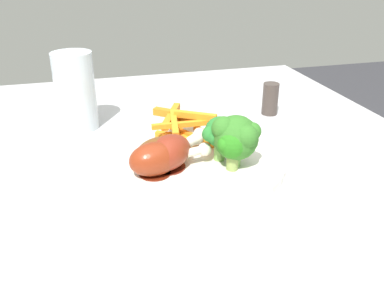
# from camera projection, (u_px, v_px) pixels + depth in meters

# --- Properties ---
(dining_table) EXTENTS (0.96, 0.87, 0.75)m
(dining_table) POSITION_uv_depth(u_px,v_px,m) (166.00, 229.00, 0.65)
(dining_table) COLOR #B7B7BC
(dining_table) RESTS_ON ground_plane
(dinner_plate) EXTENTS (0.28, 0.28, 0.01)m
(dinner_plate) POSITION_uv_depth(u_px,v_px,m) (192.00, 160.00, 0.61)
(dinner_plate) COLOR white
(dinner_plate) RESTS_ON dining_table
(broccoli_floret_front) EXTENTS (0.05, 0.05, 0.06)m
(broccoli_floret_front) POSITION_uv_depth(u_px,v_px,m) (220.00, 133.00, 0.58)
(broccoli_floret_front) COLOR #81BA58
(broccoli_floret_front) RESTS_ON dinner_plate
(broccoli_floret_middle) EXTENTS (0.07, 0.07, 0.07)m
(broccoli_floret_middle) POSITION_uv_depth(u_px,v_px,m) (236.00, 137.00, 0.56)
(broccoli_floret_middle) COLOR #7CB753
(broccoli_floret_middle) RESTS_ON dinner_plate
(broccoli_floret_back) EXTENTS (0.05, 0.05, 0.06)m
(broccoli_floret_back) POSITION_uv_depth(u_px,v_px,m) (233.00, 141.00, 0.55)
(broccoli_floret_back) COLOR #8BA452
(broccoli_floret_back) RESTS_ON dinner_plate
(carrot_fries_pile) EXTENTS (0.17, 0.11, 0.04)m
(carrot_fries_pile) POSITION_uv_depth(u_px,v_px,m) (184.00, 127.00, 0.66)
(carrot_fries_pile) COLOR orange
(carrot_fries_pile) RESTS_ON dinner_plate
(chicken_drumstick_near) EXTENTS (0.11, 0.11, 0.05)m
(chicken_drumstick_near) POSITION_uv_depth(u_px,v_px,m) (172.00, 152.00, 0.57)
(chicken_drumstick_near) COLOR #5D190F
(chicken_drumstick_near) RESTS_ON dinner_plate
(chicken_drumstick_far) EXTENTS (0.06, 0.12, 0.04)m
(chicken_drumstick_far) POSITION_uv_depth(u_px,v_px,m) (158.00, 158.00, 0.55)
(chicken_drumstick_far) COLOR #5C1A0C
(chicken_drumstick_far) RESTS_ON dinner_plate
(chicken_drumstick_extra) EXTENTS (0.09, 0.12, 0.04)m
(chicken_drumstick_extra) POSITION_uv_depth(u_px,v_px,m) (161.00, 153.00, 0.57)
(chicken_drumstick_extra) COLOR #4B240F
(chicken_drumstick_extra) RESTS_ON dinner_plate
(water_glass) EXTENTS (0.07, 0.07, 0.13)m
(water_glass) POSITION_uv_depth(u_px,v_px,m) (75.00, 91.00, 0.70)
(water_glass) COLOR silver
(water_glass) RESTS_ON dining_table
(pepper_shaker) EXTENTS (0.03, 0.03, 0.06)m
(pepper_shaker) POSITION_uv_depth(u_px,v_px,m) (270.00, 99.00, 0.78)
(pepper_shaker) COLOR #423833
(pepper_shaker) RESTS_ON dining_table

